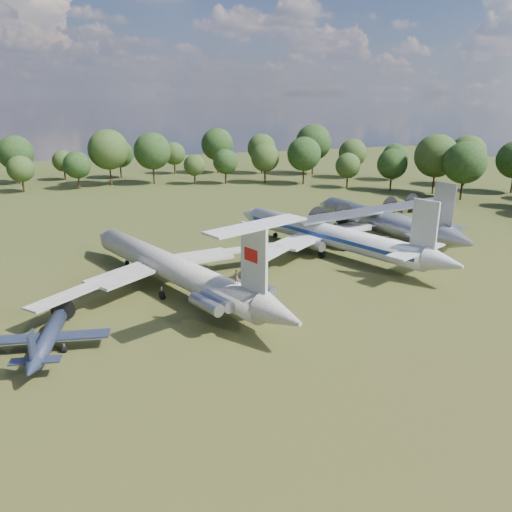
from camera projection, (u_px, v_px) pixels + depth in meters
name	position (u px, v px, depth m)	size (l,w,h in m)	color
ground	(198.00, 287.00, 66.79)	(300.00, 300.00, 0.00)	#1E3A13
il62_airliner	(172.00, 273.00, 65.19)	(37.34, 48.54, 4.76)	silver
tu104_jet	(329.00, 239.00, 80.47)	(35.66, 47.54, 4.75)	silver
an12_transport	(380.00, 224.00, 88.55)	(35.28, 39.43, 5.19)	#919398
small_prop_west	(49.00, 341.00, 49.71)	(11.63, 15.86, 2.33)	black
person_on_il62	(236.00, 277.00, 54.65)	(0.61, 0.40, 1.67)	#94684B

